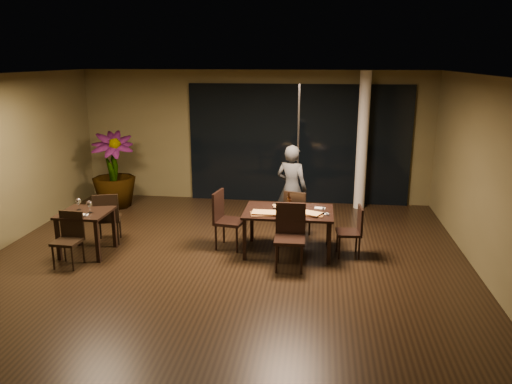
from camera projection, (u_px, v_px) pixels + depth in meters
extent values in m
plane|color=black|center=(222.00, 267.00, 8.00)|extent=(8.00, 8.00, 0.00)
cube|color=#4E4729|center=(255.00, 136.00, 11.49)|extent=(8.00, 0.10, 3.00)
cube|color=#4E4729|center=(114.00, 301.00, 3.73)|extent=(8.00, 0.10, 3.00)
cube|color=#4E4729|center=(499.00, 185.00, 7.11)|extent=(0.10, 8.00, 3.00)
cube|color=white|center=(219.00, 75.00, 7.21)|extent=(8.00, 8.00, 0.04)
cube|color=black|center=(298.00, 144.00, 11.32)|extent=(5.00, 0.06, 2.70)
cylinder|color=silver|center=(362.00, 141.00, 10.81)|extent=(0.24, 0.24, 3.00)
cube|color=black|center=(289.00, 212.00, 8.45)|extent=(1.50, 1.00, 0.04)
cube|color=black|center=(245.00, 240.00, 8.22)|extent=(0.06, 0.06, 0.71)
cube|color=black|center=(329.00, 244.00, 8.04)|extent=(0.06, 0.06, 0.71)
cube|color=black|center=(252.00, 223.00, 9.06)|extent=(0.06, 0.06, 0.71)
cube|color=black|center=(328.00, 226.00, 8.89)|extent=(0.06, 0.06, 0.71)
cube|color=black|center=(85.00, 213.00, 8.40)|extent=(0.80, 0.80, 0.04)
cube|color=black|center=(58.00, 240.00, 8.21)|extent=(0.06, 0.06, 0.71)
cube|color=black|center=(97.00, 242.00, 8.13)|extent=(0.06, 0.06, 0.71)
cube|color=black|center=(78.00, 226.00, 8.86)|extent=(0.06, 0.06, 0.71)
cube|color=black|center=(114.00, 228.00, 8.78)|extent=(0.06, 0.06, 0.71)
cube|color=black|center=(298.00, 214.00, 9.28)|extent=(0.53, 0.53, 0.05)
cylinder|color=black|center=(310.00, 224.00, 9.42)|extent=(0.03, 0.03, 0.43)
cylinder|color=black|center=(292.00, 222.00, 9.56)|extent=(0.03, 0.03, 0.43)
cylinder|color=black|center=(303.00, 230.00, 9.11)|extent=(0.03, 0.03, 0.43)
cylinder|color=black|center=(286.00, 227.00, 9.25)|extent=(0.03, 0.03, 0.43)
cube|color=black|center=(295.00, 205.00, 9.05)|extent=(0.42, 0.17, 0.48)
cube|color=black|center=(290.00, 240.00, 7.84)|extent=(0.49, 0.49, 0.05)
cylinder|color=black|center=(276.00, 258.00, 7.74)|extent=(0.04, 0.04, 0.49)
cylinder|color=black|center=(301.00, 259.00, 7.70)|extent=(0.04, 0.04, 0.49)
cylinder|color=black|center=(278.00, 249.00, 8.11)|extent=(0.04, 0.04, 0.49)
cylinder|color=black|center=(302.00, 250.00, 8.07)|extent=(0.04, 0.04, 0.49)
cube|color=black|center=(291.00, 219.00, 7.98)|extent=(0.48, 0.05, 0.54)
cube|color=black|center=(230.00, 222.00, 8.72)|extent=(0.55, 0.55, 0.05)
cylinder|color=black|center=(237.00, 239.00, 8.55)|extent=(0.04, 0.04, 0.48)
cylinder|color=black|center=(244.00, 232.00, 8.90)|extent=(0.04, 0.04, 0.48)
cylinder|color=black|center=(216.00, 237.00, 8.66)|extent=(0.04, 0.04, 0.48)
cylinder|color=black|center=(224.00, 230.00, 9.02)|extent=(0.04, 0.04, 0.48)
cube|color=black|center=(218.00, 206.00, 8.71)|extent=(0.12, 0.47, 0.54)
cube|color=black|center=(349.00, 233.00, 8.38)|extent=(0.43, 0.43, 0.05)
cylinder|color=black|center=(337.00, 241.00, 8.60)|extent=(0.03, 0.03, 0.41)
cylinder|color=black|center=(339.00, 248.00, 8.28)|extent=(0.03, 0.03, 0.41)
cylinder|color=black|center=(356.00, 241.00, 8.58)|extent=(0.03, 0.03, 0.41)
cylinder|color=black|center=(359.00, 248.00, 8.27)|extent=(0.03, 0.03, 0.41)
cube|color=black|center=(360.00, 220.00, 8.31)|extent=(0.07, 0.40, 0.46)
cube|color=black|center=(108.00, 218.00, 9.01)|extent=(0.55, 0.55, 0.05)
cylinder|color=black|center=(120.00, 226.00, 9.27)|extent=(0.04, 0.04, 0.45)
cylinder|color=black|center=(100.00, 227.00, 9.21)|extent=(0.04, 0.04, 0.45)
cylinder|color=black|center=(118.00, 233.00, 8.92)|extent=(0.04, 0.04, 0.45)
cylinder|color=black|center=(98.00, 234.00, 8.87)|extent=(0.04, 0.04, 0.45)
cube|color=black|center=(106.00, 208.00, 8.75)|extent=(0.43, 0.16, 0.50)
cube|color=black|center=(67.00, 242.00, 7.96)|extent=(0.43, 0.43, 0.05)
cylinder|color=black|center=(53.00, 257.00, 7.88)|extent=(0.03, 0.03, 0.41)
cylinder|color=black|center=(73.00, 259.00, 7.82)|extent=(0.03, 0.03, 0.41)
cylinder|color=black|center=(65.00, 249.00, 8.20)|extent=(0.03, 0.03, 0.41)
cylinder|color=black|center=(83.00, 251.00, 8.14)|extent=(0.03, 0.03, 0.41)
cube|color=black|center=(72.00, 224.00, 8.07)|extent=(0.41, 0.06, 0.46)
imported|color=#323437|center=(292.00, 188.00, 9.52)|extent=(0.67, 0.56, 1.68)
imported|color=#1C521B|center=(113.00, 170.00, 11.07)|extent=(1.23, 1.23, 1.68)
cube|color=#472B16|center=(268.00, 214.00, 8.25)|extent=(0.65, 0.42, 0.01)
cube|color=#4C2F18|center=(306.00, 214.00, 8.26)|extent=(0.62, 0.39, 0.01)
cylinder|color=#AB1B13|center=(282.00, 206.00, 8.71)|extent=(0.33, 0.33, 0.01)
cylinder|color=white|center=(276.00, 206.00, 8.54)|extent=(0.08, 0.08, 0.10)
cylinder|color=white|center=(300.00, 207.00, 8.51)|extent=(0.07, 0.07, 0.08)
cube|color=white|center=(323.00, 214.00, 8.24)|extent=(0.20, 0.16, 0.01)
cube|color=white|center=(320.00, 208.00, 8.56)|extent=(0.19, 0.12, 0.01)
cube|color=silver|center=(82.00, 215.00, 8.19)|extent=(0.20, 0.14, 0.01)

